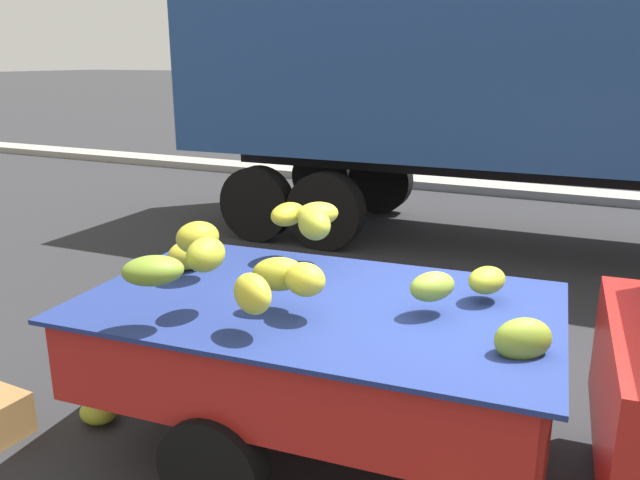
{
  "coord_description": "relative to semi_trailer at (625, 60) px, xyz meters",
  "views": [
    {
      "loc": [
        0.58,
        -3.72,
        2.57
      ],
      "look_at": [
        -1.29,
        0.26,
        1.3
      ],
      "focal_mm": 35.57,
      "sensor_mm": 36.0,
      "label": 1
    }
  ],
  "objects": [
    {
      "name": "ground",
      "position": [
        -0.52,
        -5.32,
        -2.54
      ],
      "size": [
        220.0,
        220.0,
        0.0
      ],
      "primitive_type": "plane",
      "color": "#28282B"
    },
    {
      "name": "fallen_banana_bunch_near_tailgate",
      "position": [
        -3.15,
        -6.02,
        -2.46
      ],
      "size": [
        0.31,
        0.28,
        0.17
      ],
      "primitive_type": "ellipsoid",
      "rotation": [
        0.0,
        0.0,
        3.03
      ],
      "color": "#9FA429",
      "rests_on": "ground"
    },
    {
      "name": "curb_strip",
      "position": [
        -0.52,
        3.63,
        -2.46
      ],
      "size": [
        80.0,
        0.8,
        0.16
      ],
      "primitive_type": "cube",
      "color": "gray",
      "rests_on": "ground"
    },
    {
      "name": "semi_trailer",
      "position": [
        0.0,
        0.0,
        0.0
      ],
      "size": [
        12.07,
        2.94,
        3.95
      ],
      "rotation": [
        0.0,
        0.0,
        0.03
      ],
      "color": "navy",
      "rests_on": "ground"
    }
  ]
}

